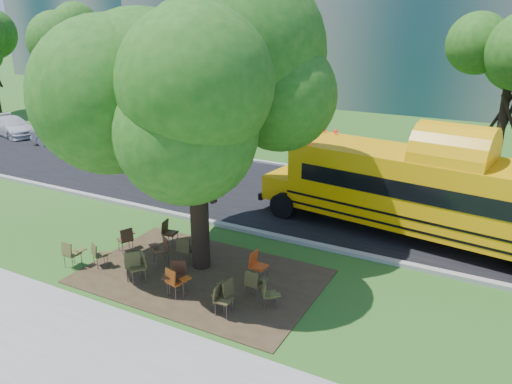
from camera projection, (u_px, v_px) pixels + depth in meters
The scene contains 33 objects.
ground at pixel (183, 262), 15.73m from camera, with size 160.00×160.00×0.00m, color #2A571B.
sidewalk at pixel (56, 351), 11.57m from camera, with size 60.00×4.00×0.04m, color gray.
dirt_patch at pixel (201, 276), 14.87m from camera, with size 7.00×4.50×0.03m, color #382819.
asphalt_road at pixel (279, 195), 21.55m from camera, with size 80.00×8.00×0.04m, color black.
kerb_near at pixel (232, 227), 18.21m from camera, with size 80.00×0.25×0.14m, color gray.
kerb_far at pixel (314, 170), 24.95m from camera, with size 80.00×0.25×0.14m, color gray.
bg_tree_0 at pixel (144, 64), 30.33m from camera, with size 5.20×5.20×7.18m.
bg_tree_1 at pixel (73, 45), 35.25m from camera, with size 6.00×6.00×8.40m.
bg_tree_2 at pixel (269, 71), 29.85m from camera, with size 4.80×4.80×6.62m.
bg_tree_3 at pixel (511, 71), 22.17m from camera, with size 5.60×5.60×7.84m.
main_tree at pixel (194, 94), 13.70m from camera, with size 7.20×7.20×8.94m.
school_bus at pixel (445, 195), 16.52m from camera, with size 12.44×4.23×2.99m.
chair_0 at pixel (71, 252), 15.22m from camera, with size 0.59×0.52×0.89m.
chair_1 at pixel (99, 253), 15.25m from camera, with size 0.66×0.52×0.81m.
chair_2 at pixel (134, 262), 14.50m from camera, with size 0.65×0.83×0.96m.
chair_3 at pixel (139, 263), 14.43m from camera, with size 0.81×0.64×0.94m.
chair_4 at pixel (175, 280), 13.61m from camera, with size 0.68×0.53×0.89m.
chair_5 at pixel (177, 274), 13.81m from camera, with size 0.65×0.76×0.96m.
chair_6 at pixel (225, 291), 13.03m from camera, with size 0.54×0.64×0.92m.
chair_7 at pixel (268, 292), 13.12m from camera, with size 0.65×0.52×0.78m.
chair_8 at pixel (126, 237), 16.21m from camera, with size 0.58×0.74×0.89m.
chair_9 at pixel (162, 247), 15.57m from camera, with size 0.72×0.57×0.86m.
chair_10 at pixel (168, 231), 16.68m from camera, with size 0.61×0.61×0.90m.
chair_11 at pixel (186, 248), 15.43m from camera, with size 0.63×0.65×0.93m.
chair_12 at pixel (257, 264), 14.43m from camera, with size 0.54×0.63×0.93m.
chair_13 at pixel (254, 282), 13.52m from camera, with size 0.57×0.51×0.88m.
chair_14 at pixel (222, 297), 12.80m from camera, with size 0.52×0.56×0.85m.
black_car at pixel (168, 168), 22.99m from camera, with size 1.65×4.09×1.39m, color black.
bg_car_silver at pixel (64, 136), 29.51m from camera, with size 1.35×3.87×1.28m, color gray.
bg_car_white at pixel (13, 126), 32.05m from camera, with size 1.72×4.23×1.23m, color silver.
bg_car_red at pixel (173, 151), 26.19m from camera, with size 2.03×4.40×1.22m, color #5C190F.
pedestrian_a at pixel (98, 117), 33.77m from camera, with size 0.64×0.42×1.75m, color navy.
pedestrian_b at pixel (83, 116), 34.48m from camera, with size 0.74×0.58×1.52m, color brown.
Camera 1 is at (8.63, -11.36, 7.36)m, focal length 35.00 mm.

